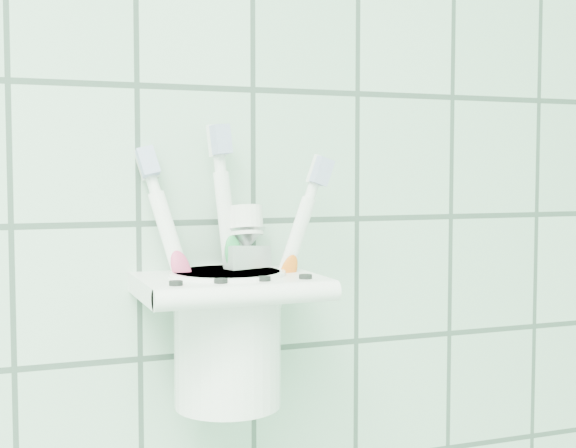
{
  "coord_description": "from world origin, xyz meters",
  "views": [
    {
      "loc": [
        0.46,
        0.56,
        1.4
      ],
      "look_at": [
        0.67,
        1.1,
        1.36
      ],
      "focal_mm": 50.0,
      "sensor_mm": 36.0,
      "label": 1
    }
  ],
  "objects_px": {
    "toothbrush_orange": "(246,267)",
    "holder_bracket": "(228,288)",
    "cup": "(227,333)",
    "toothbrush_pink": "(220,266)",
    "toothbrush_blue": "(244,257)",
    "toothpaste_tube": "(254,285)"
  },
  "relations": [
    {
      "from": "toothbrush_pink",
      "to": "toothbrush_orange",
      "type": "distance_m",
      "value": 0.04
    },
    {
      "from": "holder_bracket",
      "to": "toothpaste_tube",
      "type": "relative_size",
      "value": 0.89
    },
    {
      "from": "toothbrush_pink",
      "to": "toothbrush_blue",
      "type": "distance_m",
      "value": 0.04
    },
    {
      "from": "toothbrush_blue",
      "to": "toothbrush_orange",
      "type": "bearing_deg",
      "value": -97.76
    },
    {
      "from": "toothbrush_pink",
      "to": "toothbrush_orange",
      "type": "height_order",
      "value": "toothbrush_pink"
    },
    {
      "from": "toothpaste_tube",
      "to": "holder_bracket",
      "type": "bearing_deg",
      "value": 165.95
    },
    {
      "from": "cup",
      "to": "toothbrush_pink",
      "type": "relative_size",
      "value": 0.52
    },
    {
      "from": "toothbrush_orange",
      "to": "holder_bracket",
      "type": "bearing_deg",
      "value": -158.57
    },
    {
      "from": "toothbrush_pink",
      "to": "toothpaste_tube",
      "type": "relative_size",
      "value": 1.33
    },
    {
      "from": "cup",
      "to": "toothbrush_blue",
      "type": "relative_size",
      "value": 0.5
    },
    {
      "from": "toothbrush_pink",
      "to": "toothbrush_blue",
      "type": "xyz_separation_m",
      "value": [
        0.03,
        0.03,
        0.0
      ]
    },
    {
      "from": "cup",
      "to": "toothbrush_orange",
      "type": "bearing_deg",
      "value": 17.49
    },
    {
      "from": "holder_bracket",
      "to": "toothbrush_pink",
      "type": "xyz_separation_m",
      "value": [
        -0.01,
        -0.01,
        0.02
      ]
    },
    {
      "from": "cup",
      "to": "toothpaste_tube",
      "type": "xyz_separation_m",
      "value": [
        0.02,
        -0.0,
        0.04
      ]
    },
    {
      "from": "cup",
      "to": "holder_bracket",
      "type": "bearing_deg",
      "value": -98.56
    },
    {
      "from": "holder_bracket",
      "to": "toothbrush_orange",
      "type": "distance_m",
      "value": 0.02
    },
    {
      "from": "holder_bracket",
      "to": "cup",
      "type": "distance_m",
      "value": 0.04
    },
    {
      "from": "holder_bracket",
      "to": "toothbrush_blue",
      "type": "bearing_deg",
      "value": 36.07
    },
    {
      "from": "cup",
      "to": "toothbrush_orange",
      "type": "xyz_separation_m",
      "value": [
        0.02,
        0.01,
        0.05
      ]
    },
    {
      "from": "holder_bracket",
      "to": "toothbrush_blue",
      "type": "relative_size",
      "value": 0.64
    },
    {
      "from": "toothbrush_pink",
      "to": "toothpaste_tube",
      "type": "bearing_deg",
      "value": 24.63
    },
    {
      "from": "holder_bracket",
      "to": "toothbrush_orange",
      "type": "xyz_separation_m",
      "value": [
        0.02,
        0.01,
        0.01
      ]
    }
  ]
}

